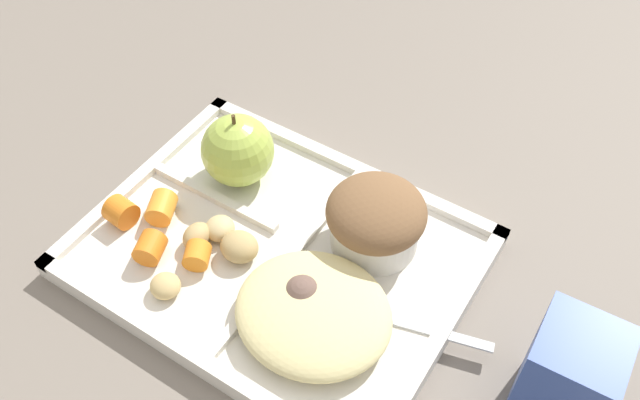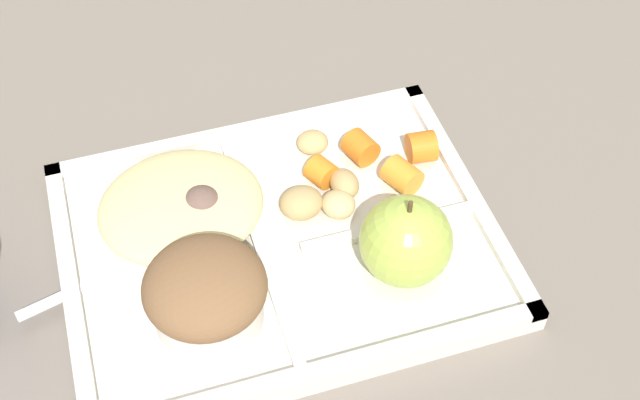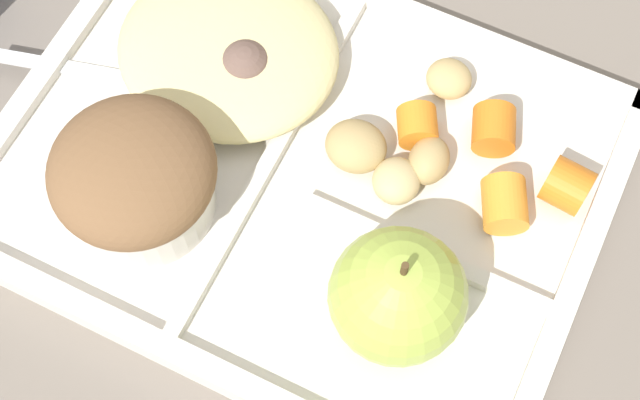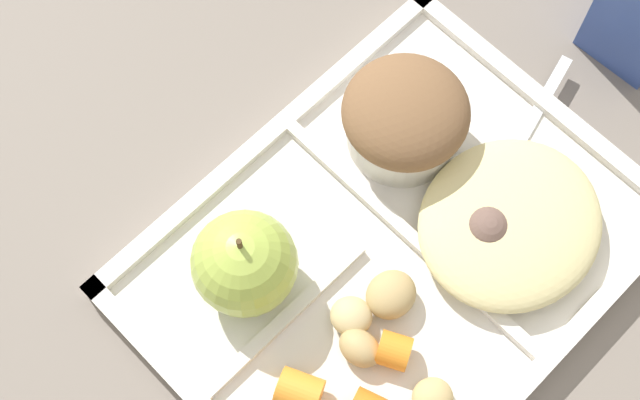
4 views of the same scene
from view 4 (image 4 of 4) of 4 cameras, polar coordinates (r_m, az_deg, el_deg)
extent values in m
plane|color=slate|center=(0.64, 4.45, -3.74)|extent=(6.00, 6.00, 0.00)
cube|color=silver|center=(0.63, 4.50, -3.54)|extent=(0.34, 0.26, 0.01)
cube|color=silver|center=(0.62, 13.05, -10.94)|extent=(0.34, 0.01, 0.01)
cube|color=silver|center=(0.66, -3.26, 4.08)|extent=(0.34, 0.01, 0.01)
cube|color=silver|center=(0.69, 14.02, 5.97)|extent=(0.01, 0.26, 0.01)
cube|color=silver|center=(0.63, 5.62, -2.21)|extent=(0.01, 0.23, 0.01)
cube|color=silver|center=(0.61, -2.17, -7.44)|extent=(0.14, 0.01, 0.01)
sphere|color=#A8C14C|center=(0.59, -4.78, -4.00)|extent=(0.07, 0.07, 0.07)
cylinder|color=#4C381E|center=(0.55, -5.08, -2.82)|extent=(0.00, 0.00, 0.01)
cylinder|color=silver|center=(0.65, 5.23, 4.51)|extent=(0.08, 0.08, 0.03)
ellipsoid|color=brown|center=(0.62, 5.43, 5.54)|extent=(0.09, 0.09, 0.05)
cylinder|color=orange|center=(0.59, -1.31, -11.96)|extent=(0.03, 0.04, 0.02)
cylinder|color=orange|center=(0.60, 4.68, -9.43)|extent=(0.03, 0.03, 0.02)
ellipsoid|color=tan|center=(0.60, 7.10, -12.25)|extent=(0.03, 0.03, 0.02)
ellipsoid|color=tan|center=(0.60, 1.98, -7.32)|extent=(0.04, 0.04, 0.02)
ellipsoid|color=tan|center=(0.60, 2.52, -9.29)|extent=(0.03, 0.03, 0.02)
ellipsoid|color=tan|center=(0.61, 4.49, -5.96)|extent=(0.04, 0.03, 0.02)
ellipsoid|color=beige|center=(0.63, 11.88, -1.45)|extent=(0.13, 0.12, 0.03)
sphere|color=brown|center=(0.63, 11.80, -1.41)|extent=(0.03, 0.03, 0.03)
sphere|color=brown|center=(0.62, 10.43, -1.88)|extent=(0.03, 0.03, 0.03)
sphere|color=brown|center=(0.63, 11.33, -1.51)|extent=(0.03, 0.03, 0.03)
cube|color=white|center=(0.68, 13.68, 5.24)|extent=(0.10, 0.03, 0.00)
cube|color=white|center=(0.65, 11.09, 0.60)|extent=(0.04, 0.03, 0.00)
cylinder|color=white|center=(0.64, 9.26, -1.10)|extent=(0.02, 0.01, 0.00)
cylinder|color=white|center=(0.64, 9.94, -1.47)|extent=(0.02, 0.01, 0.00)
cylinder|color=white|center=(0.64, 10.62, -1.83)|extent=(0.02, 0.01, 0.00)
camera|label=1|loc=(0.46, 71.38, 13.48)|focal=38.75mm
camera|label=2|loc=(0.58, -33.89, 58.07)|focal=48.17mm
camera|label=3|loc=(0.33, -39.88, 36.58)|focal=52.27mm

